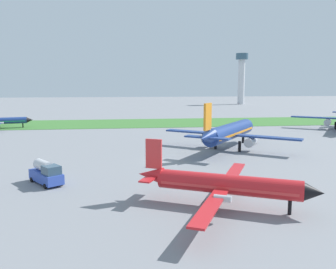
# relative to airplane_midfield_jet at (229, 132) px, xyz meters

# --- Properties ---
(ground_plane) EXTENTS (600.00, 600.00, 0.00)m
(ground_plane) POSITION_rel_airplane_midfield_jet_xyz_m (-15.91, -9.51, -3.82)
(ground_plane) COLOR gray
(grass_taxiway_strip) EXTENTS (360.00, 28.00, 0.08)m
(grass_taxiway_strip) POSITION_rel_airplane_midfield_jet_xyz_m (-15.91, 53.05, -3.78)
(grass_taxiway_strip) COLOR #3D7533
(grass_taxiway_strip) RESTS_ON ground_plane
(airplane_midfield_jet) EXTENTS (25.33, 25.63, 10.59)m
(airplane_midfield_jet) POSITION_rel_airplane_midfield_jet_xyz_m (0.00, 0.00, 0.00)
(airplane_midfield_jet) COLOR navy
(airplane_midfield_jet) RESTS_ON ground_plane
(airplane_foreground_turboprop) EXTENTS (20.08, 23.09, 7.51)m
(airplane_foreground_turboprop) POSITION_rel_airplane_midfield_jet_xyz_m (-11.08, -34.58, -1.07)
(airplane_foreground_turboprop) COLOR red
(airplane_foreground_turboprop) RESTS_ON ground_plane
(airplane_taxiing_turboprop) EXTENTS (19.12, 22.22, 6.71)m
(airplane_taxiing_turboprop) POSITION_rel_airplane_midfield_jet_xyz_m (-60.74, 43.69, -1.36)
(airplane_taxiing_turboprop) COLOR navy
(airplane_taxiing_turboprop) RESTS_ON ground_plane
(fuel_truck_near_gate) EXTENTS (5.73, 6.68, 3.29)m
(fuel_truck_near_gate) POSITION_rel_airplane_midfield_jet_xyz_m (-33.42, -22.22, -2.23)
(fuel_truck_near_gate) COLOR #334FB2
(fuel_truck_near_gate) RESTS_ON ground_plane
(control_tower) EXTENTS (8.00, 8.00, 33.45)m
(control_tower) POSITION_rel_airplane_midfield_jet_xyz_m (55.97, 158.36, 16.09)
(control_tower) COLOR silver
(control_tower) RESTS_ON ground_plane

